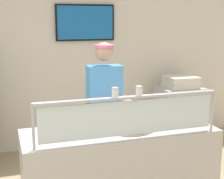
% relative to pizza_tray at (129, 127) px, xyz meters
% --- Properties ---
extents(shop_rear_unit, '(6.29, 0.13, 2.70)m').
position_rel_pizza_tray_xyz_m(shop_rear_unit, '(-0.10, 2.26, 0.39)').
color(shop_rear_unit, silver).
rests_on(shop_rear_unit, ground).
extents(serving_counter, '(1.89, 0.67, 0.95)m').
position_rel_pizza_tray_xyz_m(serving_counter, '(-0.10, -0.01, -0.49)').
color(serving_counter, '#BCB7B2').
rests_on(serving_counter, ground).
extents(sneeze_guard, '(1.71, 0.06, 0.39)m').
position_rel_pizza_tray_xyz_m(sneeze_guard, '(-0.10, -0.29, 0.24)').
color(sneeze_guard, '#B2B5BC').
rests_on(sneeze_guard, serving_counter).
extents(pizza_tray, '(0.51, 0.51, 0.04)m').
position_rel_pizza_tray_xyz_m(pizza_tray, '(0.00, 0.00, 0.00)').
color(pizza_tray, '#9EA0A8').
rests_on(pizza_tray, serving_counter).
extents(pizza_server, '(0.10, 0.29, 0.01)m').
position_rel_pizza_tray_xyz_m(pizza_server, '(-0.02, -0.02, 0.02)').
color(pizza_server, '#ADAFB7').
rests_on(pizza_server, pizza_tray).
extents(parmesan_shaker, '(0.06, 0.06, 0.09)m').
position_rel_pizza_tray_xyz_m(parmesan_shaker, '(-0.25, -0.29, 0.41)').
color(parmesan_shaker, white).
rests_on(parmesan_shaker, sneeze_guard).
extents(pepper_flake_shaker, '(0.06, 0.06, 0.09)m').
position_rel_pizza_tray_xyz_m(pepper_flake_shaker, '(-0.02, -0.29, 0.41)').
color(pepper_flake_shaker, white).
rests_on(pepper_flake_shaker, sneeze_guard).
extents(worker_figure, '(0.41, 0.50, 1.76)m').
position_rel_pizza_tray_xyz_m(worker_figure, '(-0.06, 0.60, 0.04)').
color(worker_figure, '#23232D').
rests_on(worker_figure, ground).
extents(prep_shelf, '(0.70, 0.55, 0.93)m').
position_rel_pizza_tray_xyz_m(prep_shelf, '(1.56, 1.77, -0.50)').
color(prep_shelf, '#B7BABF').
rests_on(prep_shelf, ground).
extents(pizza_box_stack, '(0.50, 0.50, 0.18)m').
position_rel_pizza_tray_xyz_m(pizza_box_stack, '(1.57, 1.77, 0.06)').
color(pizza_box_stack, silver).
rests_on(pizza_box_stack, prep_shelf).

